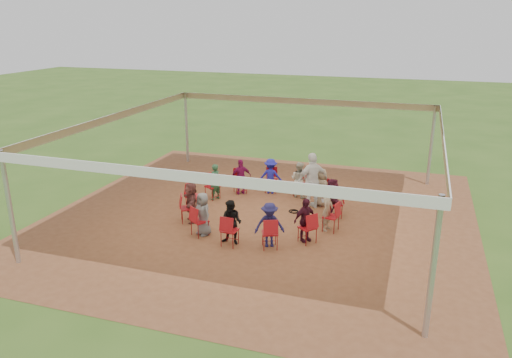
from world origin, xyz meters
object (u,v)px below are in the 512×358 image
(person_seated_2, at_px, (299,180))
(person_seated_6, at_px, (191,202))
(chair_6, at_px, (193,196))
(chair_7, at_px, (188,208))
(chair_11, at_px, (307,228))
(person_seated_7, at_px, (203,214))
(chair_0, at_px, (336,204))
(chair_2, at_px, (301,184))
(person_seated_9, at_px, (269,225))
(chair_8, at_px, (200,221))
(person_seated_4, at_px, (241,177))
(chair_1, at_px, (324,192))
(chair_10, at_px, (270,233))
(cable_coil, at_px, (294,211))
(person_seated_5, at_px, (215,182))
(person_seated_1, at_px, (321,187))
(standing_person, at_px, (312,181))
(chair_4, at_px, (240,181))
(person_seated_10, at_px, (305,220))
(chair_9, at_px, (230,230))
(laptop, at_px, (327,199))
(chair_12, at_px, (331,217))
(chair_3, at_px, (271,180))
(person_seated_8, at_px, (231,222))
(person_seated_11, at_px, (327,210))
(chair_5, at_px, (213,186))

(person_seated_2, distance_m, person_seated_6, 4.14)
(chair_6, height_order, chair_7, same)
(chair_7, distance_m, chair_11, 3.84)
(chair_7, bearing_deg, person_seated_2, 110.20)
(chair_11, distance_m, person_seated_6, 3.75)
(person_seated_6, height_order, person_seated_7, same)
(chair_0, relative_size, person_seated_6, 0.71)
(chair_2, distance_m, person_seated_9, 4.26)
(chair_8, xyz_separation_m, person_seated_4, (-0.09, 3.74, 0.19))
(chair_1, distance_m, chair_10, 3.84)
(chair_8, relative_size, person_seated_2, 0.71)
(cable_coil, bearing_deg, person_seated_7, -129.47)
(chair_2, height_order, person_seated_5, person_seated_5)
(person_seated_1, relative_size, standing_person, 0.68)
(chair_1, bearing_deg, chair_0, 166.15)
(standing_person, bearing_deg, chair_4, -54.05)
(chair_8, height_order, person_seated_10, person_seated_10)
(chair_8, bearing_deg, person_seated_5, 136.76)
(person_seated_4, bearing_deg, chair_1, 140.17)
(person_seated_4, relative_size, cable_coil, 3.25)
(chair_9, distance_m, person_seated_1, 4.26)
(chair_4, distance_m, laptop, 3.62)
(chair_6, bearing_deg, chair_12, 83.08)
(standing_person, relative_size, laptop, 4.90)
(chair_1, bearing_deg, chair_9, 110.77)
(chair_10, relative_size, person_seated_6, 0.71)
(chair_11, relative_size, person_seated_2, 0.71)
(chair_4, height_order, chair_10, same)
(chair_8, relative_size, laptop, 2.34)
(chair_9, bearing_deg, person_seated_10, 30.57)
(laptop, bearing_deg, chair_9, 127.15)
(chair_9, bearing_deg, chair_10, 13.85)
(person_seated_6, distance_m, person_seated_9, 2.94)
(chair_3, distance_m, chair_10, 4.63)
(person_seated_5, height_order, laptop, person_seated_5)
(chair_10, relative_size, person_seated_8, 0.71)
(person_seated_10, bearing_deg, chair_12, 7.74)
(chair_7, xyz_separation_m, person_seated_11, (4.19, 0.73, 0.19))
(chair_12, bearing_deg, chair_7, 110.77)
(chair_5, height_order, person_seated_1, person_seated_1)
(person_seated_10, bearing_deg, person_seated_11, 13.85)
(person_seated_7, bearing_deg, person_seated_10, 41.54)
(chair_1, relative_size, chair_10, 1.00)
(chair_10, height_order, person_seated_2, person_seated_2)
(chair_2, xyz_separation_m, chair_3, (-1.11, 0.09, 0.00))
(person_seated_5, relative_size, person_seated_7, 1.00)
(chair_5, distance_m, chair_9, 3.84)
(person_seated_5, bearing_deg, chair_5, -90.00)
(chair_12, height_order, cable_coil, chair_12)
(person_seated_8, bearing_deg, chair_2, 82.89)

